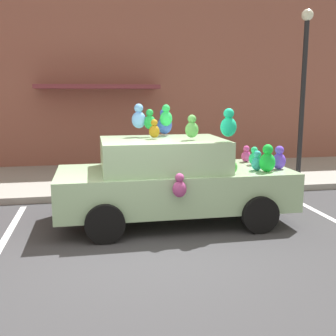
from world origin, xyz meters
The scene contains 8 objects.
ground_plane centered at (0.00, 0.00, 0.00)m, with size 60.00×60.00×0.00m, color #38383A.
sidewalk centered at (0.00, 5.00, 0.07)m, with size 24.00×4.00×0.15m, color gray.
storefront_building centered at (0.00, 7.14, 3.19)m, with size 24.00×1.25×6.40m.
parking_stripe_front centered at (3.80, 1.00, 0.00)m, with size 0.12×3.60×0.01m, color silver.
parking_stripe_rear centered at (-2.08, 1.00, 0.00)m, with size 0.12×3.60×0.01m, color silver.
plush_covered_car centered at (0.81, 1.26, 0.81)m, with size 4.21×2.07×2.16m.
teddy_bear_on_sidewalk centered at (2.41, 3.51, 0.42)m, with size 0.31×0.26×0.59m.
street_lamp_post centered at (4.54, 3.50, 2.69)m, with size 0.28×0.28×4.19m.
Camera 1 is at (-0.64, -5.87, 2.34)m, focal length 43.36 mm.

